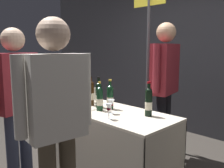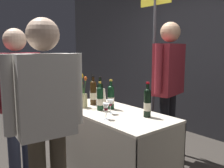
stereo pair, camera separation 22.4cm
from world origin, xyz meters
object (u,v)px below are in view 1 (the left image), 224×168
display_bottle_0 (149,101)px  wine_glass_mid (109,108)px  tasting_table (112,133)px  booth_signpost (148,56)px  featured_wine_bottle (110,97)px  flower_vase (81,98)px  wine_glass_near_vendor (111,103)px  taster_foreground_right (56,115)px  vendor_presenter (165,78)px

display_bottle_0 → wine_glass_mid: bearing=-118.7°
tasting_table → booth_signpost: booth_signpost is taller
featured_wine_bottle → tasting_table: bearing=-32.7°
tasting_table → flower_vase: bearing=-158.0°
wine_glass_near_vendor → taster_foreground_right: (0.33, -0.85, 0.11)m
wine_glass_near_vendor → taster_foreground_right: size_ratio=0.09×
tasting_table → display_bottle_0: bearing=19.4°
flower_vase → vendor_presenter: vendor_presenter is taller
display_bottle_0 → booth_signpost: 1.16m
tasting_table → wine_glass_mid: 0.46m
wine_glass_mid → booth_signpost: size_ratio=0.07×
featured_wine_bottle → taster_foreground_right: bearing=-64.0°
vendor_presenter → booth_signpost: (-0.43, 0.21, 0.26)m
taster_foreground_right → wine_glass_near_vendor: bearing=27.4°
featured_wine_bottle → taster_foreground_right: size_ratio=0.20×
booth_signpost → wine_glass_mid: bearing=-69.0°
featured_wine_bottle → wine_glass_mid: featured_wine_bottle is taller
tasting_table → vendor_presenter: bearing=79.5°
wine_glass_near_vendor → taster_foreground_right: bearing=-69.0°
taster_foreground_right → booth_signpost: 2.06m
wine_glass_near_vendor → vendor_presenter: bearing=84.6°
featured_wine_bottle → flower_vase: size_ratio=0.85×
flower_vase → tasting_table: bearing=22.0°
vendor_presenter → taster_foreground_right: 1.73m
taster_foreground_right → flower_vase: bearing=50.0°
display_bottle_0 → vendor_presenter: (-0.24, 0.64, 0.16)m
vendor_presenter → booth_signpost: size_ratio=0.79×
tasting_table → booth_signpost: bearing=105.8°
wine_glass_mid → booth_signpost: booth_signpost is taller
tasting_table → featured_wine_bottle: size_ratio=4.21×
taster_foreground_right → wine_glass_mid: bearing=22.6°
featured_wine_bottle → wine_glass_mid: size_ratio=2.16×
wine_glass_mid → booth_signpost: (-0.47, 1.22, 0.46)m
flower_vase → booth_signpost: size_ratio=0.18×
wine_glass_near_vendor → wine_glass_mid: bearing=-50.8°
flower_vase → vendor_presenter: size_ratio=0.23×
display_bottle_0 → flower_vase: (-0.74, -0.28, -0.04)m
featured_wine_bottle → taster_foreground_right: (0.48, -0.98, 0.08)m
featured_wine_bottle → booth_signpost: (-0.19, 0.94, 0.43)m
featured_wine_bottle → wine_glass_near_vendor: bearing=-41.1°
wine_glass_near_vendor → wine_glass_mid: size_ratio=0.97×
featured_wine_bottle → booth_signpost: bearing=101.6°
vendor_presenter → taster_foreground_right: (0.25, -1.71, -0.08)m
featured_wine_bottle → wine_glass_mid: 0.40m
tasting_table → flower_vase: 0.52m
featured_wine_bottle → flower_vase: flower_vase is taller
flower_vase → taster_foreground_right: taster_foreground_right is taller
tasting_table → taster_foreground_right: (0.39, -0.93, 0.47)m
booth_signpost → tasting_table: bearing=-74.2°
flower_vase → taster_foreground_right: size_ratio=0.24×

